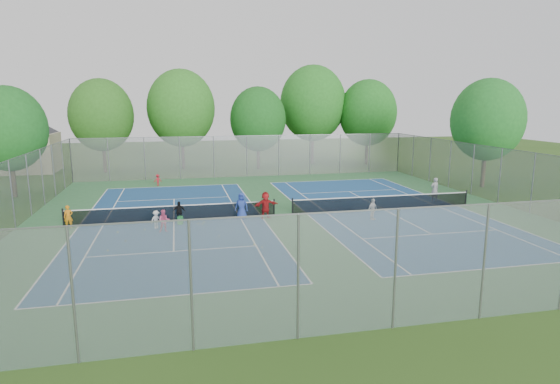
{
  "coord_description": "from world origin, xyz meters",
  "views": [
    {
      "loc": [
        -6.64,
        -29.0,
        7.27
      ],
      "look_at": [
        0.0,
        1.0,
        1.3
      ],
      "focal_mm": 30.0,
      "sensor_mm": 36.0,
      "label": 1
    }
  ],
  "objects_px": {
    "net_left": "(174,213)",
    "net_right": "(383,203)",
    "ball_crate": "(165,217)",
    "instructor": "(435,189)",
    "ball_hopper": "(180,220)"
  },
  "relations": [
    {
      "from": "net_left",
      "to": "ball_hopper",
      "type": "height_order",
      "value": "net_left"
    },
    {
      "from": "net_left",
      "to": "ball_crate",
      "type": "bearing_deg",
      "value": 161.74
    },
    {
      "from": "ball_crate",
      "to": "ball_hopper",
      "type": "relative_size",
      "value": 0.7
    },
    {
      "from": "net_left",
      "to": "ball_hopper",
      "type": "distance_m",
      "value": 1.26
    },
    {
      "from": "net_right",
      "to": "net_left",
      "type": "bearing_deg",
      "value": 180.0
    },
    {
      "from": "net_right",
      "to": "ball_hopper",
      "type": "height_order",
      "value": "net_right"
    },
    {
      "from": "net_left",
      "to": "instructor",
      "type": "distance_m",
      "value": 18.9
    },
    {
      "from": "ball_crate",
      "to": "instructor",
      "type": "distance_m",
      "value": 19.41
    },
    {
      "from": "net_right",
      "to": "ball_hopper",
      "type": "distance_m",
      "value": 13.66
    },
    {
      "from": "ball_hopper",
      "to": "instructor",
      "type": "bearing_deg",
      "value": 8.55
    },
    {
      "from": "net_left",
      "to": "net_right",
      "type": "relative_size",
      "value": 1.0
    },
    {
      "from": "ball_hopper",
      "to": "instructor",
      "type": "relative_size",
      "value": 0.29
    },
    {
      "from": "net_left",
      "to": "net_right",
      "type": "xyz_separation_m",
      "value": [
        14.0,
        0.0,
        0.0
      ]
    },
    {
      "from": "instructor",
      "to": "net_left",
      "type": "bearing_deg",
      "value": -0.21
    },
    {
      "from": "net_right",
      "to": "instructor",
      "type": "xyz_separation_m",
      "value": [
        4.82,
        1.59,
        0.42
      ]
    }
  ]
}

